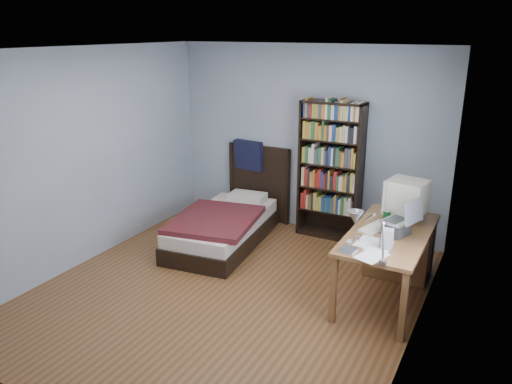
% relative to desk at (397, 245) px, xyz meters
% --- Properties ---
extents(room, '(4.20, 4.24, 2.50)m').
position_rel_desk_xyz_m(room, '(-1.48, -1.10, 0.84)').
color(room, brown).
rests_on(room, ground).
extents(desk, '(0.75, 1.53, 0.73)m').
position_rel_desk_xyz_m(desk, '(0.00, 0.00, 0.00)').
color(desk, brown).
rests_on(desk, floor).
extents(crt_monitor, '(0.44, 0.41, 0.44)m').
position_rel_desk_xyz_m(crt_monitor, '(0.05, 0.02, 0.57)').
color(crt_monitor, beige).
rests_on(crt_monitor, desk).
extents(laptop, '(0.38, 0.36, 0.37)m').
position_rel_desk_xyz_m(laptop, '(0.09, -0.45, 0.42)').
color(laptop, '#2D2D30').
rests_on(laptop, desk).
extents(desk_lamp, '(0.24, 0.52, 0.62)m').
position_rel_desk_xyz_m(desk_lamp, '(0.00, -1.55, 0.82)').
color(desk_lamp, '#99999E').
rests_on(desk_lamp, desk).
extents(keyboard, '(0.27, 0.44, 0.04)m').
position_rel_desk_xyz_m(keyboard, '(-0.15, -0.42, 0.33)').
color(keyboard, '#C0B3A0').
rests_on(keyboard, desk).
extents(speaker, '(0.10, 0.10, 0.20)m').
position_rel_desk_xyz_m(speaker, '(0.07, -0.84, 0.41)').
color(speaker, gray).
rests_on(speaker, desk).
extents(soda_can, '(0.07, 0.07, 0.13)m').
position_rel_desk_xyz_m(soda_can, '(-0.10, -0.19, 0.38)').
color(soda_can, '#063316').
rests_on(soda_can, desk).
extents(mouse, '(0.06, 0.11, 0.04)m').
position_rel_desk_xyz_m(mouse, '(0.00, -0.11, 0.33)').
color(mouse, silver).
rests_on(mouse, desk).
extents(phone_silver, '(0.07, 0.10, 0.02)m').
position_rel_desk_xyz_m(phone_silver, '(-0.23, -0.76, 0.33)').
color(phone_silver, '#B9B9BE').
rests_on(phone_silver, desk).
extents(phone_grey, '(0.05, 0.09, 0.02)m').
position_rel_desk_xyz_m(phone_grey, '(-0.28, -0.87, 0.33)').
color(phone_grey, gray).
rests_on(phone_grey, desk).
extents(external_drive, '(0.15, 0.15, 0.03)m').
position_rel_desk_xyz_m(external_drive, '(-0.22, -1.06, 0.33)').
color(external_drive, gray).
rests_on(external_drive, desk).
extents(bookshelf, '(0.82, 0.30, 1.82)m').
position_rel_desk_xyz_m(bookshelf, '(-1.09, 0.84, 0.50)').
color(bookshelf, black).
rests_on(bookshelf, floor).
extents(bed, '(1.16, 2.03, 1.16)m').
position_rel_desk_xyz_m(bed, '(-2.21, 0.05, -0.15)').
color(bed, black).
rests_on(bed, floor).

